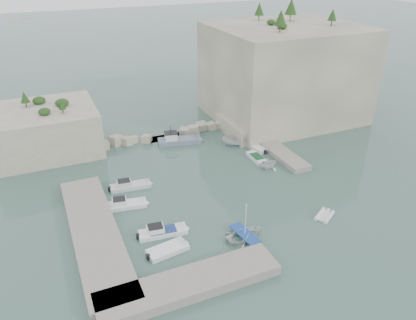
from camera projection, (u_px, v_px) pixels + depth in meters
name	position (u px, v px, depth m)	size (l,w,h in m)	color
ground	(226.00, 200.00, 52.84)	(400.00, 400.00, 0.00)	#43655B
cliff_east	(284.00, 73.00, 75.75)	(26.00, 22.00, 17.00)	beige
cliff_terrace	(248.00, 126.00, 71.49)	(8.00, 10.00, 2.50)	beige
outcrop_west	(45.00, 130.00, 64.42)	(16.00, 14.00, 7.00)	beige
quay_west	(95.00, 233.00, 45.73)	(5.00, 24.00, 1.10)	#9E9689
quay_south	(190.00, 284.00, 38.88)	(18.00, 4.00, 1.10)	#9E9689
ledge_east	(274.00, 148.00, 65.57)	(3.00, 16.00, 0.80)	#9E9689
breakwater	(166.00, 134.00, 70.02)	(28.00, 3.00, 1.40)	beige
motorboat_a	(131.00, 188.00, 55.50)	(5.96, 1.77, 1.40)	silver
motorboat_e	(168.00, 252.00, 43.80)	(4.86, 1.99, 0.70)	white
motorboat_b	(126.00, 207.00, 51.45)	(5.61, 1.84, 1.40)	white
motorboat_d	(163.00, 234.00, 46.50)	(6.08, 1.81, 1.40)	white
rowboat	(245.00, 237.00, 46.03)	(3.30, 4.62, 0.96)	white
inflatable_dinghy	(324.00, 217.00, 49.48)	(3.12, 1.51, 0.44)	white
tender_east_a	(268.00, 168.00, 60.57)	(2.82, 3.26, 1.72)	white
tender_east_b	(257.00, 160.00, 62.95)	(4.75, 1.62, 0.70)	white
tender_east_c	(256.00, 149.00, 66.36)	(4.86, 1.57, 0.70)	white
tender_east_d	(237.00, 145.00, 67.48)	(1.93, 5.12, 1.98)	silver
work_boat	(180.00, 143.00, 68.26)	(7.83, 2.31, 2.20)	slate
rowboat_mast	(246.00, 218.00, 44.83)	(0.10, 0.10, 4.20)	white
vegetation	(259.00, 21.00, 70.69)	(53.48, 13.88, 13.40)	#1E4219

